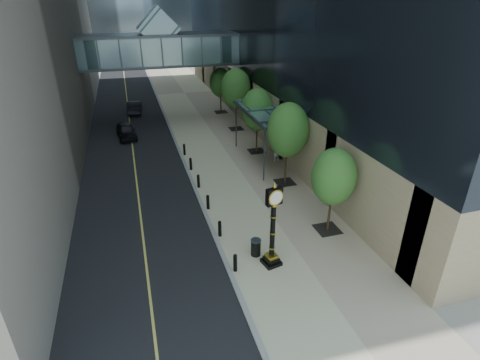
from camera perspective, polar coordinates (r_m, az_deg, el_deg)
name	(u,v)px	position (r m, az deg, el deg)	size (l,w,h in m)	color
ground	(292,274)	(19.61, 7.95, -13.98)	(320.00, 320.00, 0.00)	gray
road	(127,97)	(54.86, -16.88, 11.99)	(8.00, 180.00, 0.02)	black
sidewalk	(185,93)	(55.41, -8.44, 12.98)	(8.00, 180.00, 0.06)	#C1B995
curb	(156,95)	(54.99, -12.65, 12.54)	(0.25, 180.00, 0.07)	gray
skywalk	(160,48)	(41.85, -12.11, 19.11)	(17.00, 4.20, 5.80)	slate
entrance_canopy	(264,112)	(30.44, 3.70, 10.26)	(3.00, 8.00, 4.38)	#383F44
bollard_row	(203,192)	(25.78, -5.66, -1.77)	(0.20, 16.20, 0.90)	black
street_trees	(257,109)	(32.44, 2.61, 10.81)	(3.00, 28.51, 6.16)	black
street_clock	(273,231)	(18.84, 4.98, -7.82)	(1.02, 1.02, 4.61)	black
trash_bin	(256,248)	(20.29, 2.42, -10.28)	(0.52, 0.52, 0.90)	black
pedestrian	(277,151)	(31.42, 5.59, 4.45)	(0.65, 0.42, 1.77)	#BBB6AB
car_near	(126,131)	(38.41, -16.95, 7.17)	(1.64, 4.08, 1.39)	black
car_far	(135,107)	(46.81, -15.77, 10.69)	(1.49, 4.28, 1.41)	black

